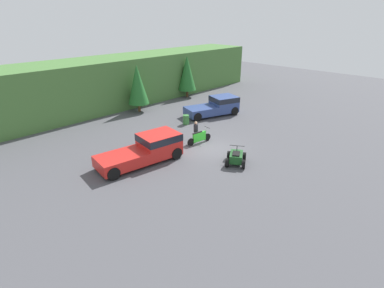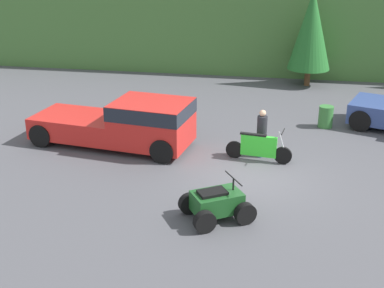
% 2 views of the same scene
% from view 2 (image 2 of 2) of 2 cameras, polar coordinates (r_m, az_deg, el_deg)
% --- Properties ---
extents(ground_plane, '(80.00, 80.00, 0.00)m').
position_cam_2_polar(ground_plane, '(17.46, 6.11, -3.49)').
color(ground_plane, '#4C4C51').
extents(hillside_backdrop, '(44.00, 6.00, 5.20)m').
position_cam_2_polar(hillside_backdrop, '(32.17, 8.63, 12.81)').
color(hillside_backdrop, '#477538').
rests_on(hillside_backdrop, ground_plane).
extents(tree_left, '(2.15, 2.15, 4.89)m').
position_cam_2_polar(tree_left, '(27.96, 12.59, 11.84)').
color(tree_left, brown).
rests_on(tree_left, ground_plane).
extents(pickup_truck_red, '(6.16, 3.03, 1.81)m').
position_cam_2_polar(pickup_truck_red, '(19.59, -6.88, 2.35)').
color(pickup_truck_red, red).
rests_on(pickup_truck_red, ground_plane).
extents(dirt_bike, '(2.30, 0.62, 1.18)m').
position_cam_2_polar(dirt_bike, '(18.52, 7.13, -0.38)').
color(dirt_bike, black).
rests_on(dirt_bike, ground_plane).
extents(quad_atv, '(2.22, 2.08, 1.15)m').
position_cam_2_polar(quad_atv, '(14.74, 2.66, -6.39)').
color(quad_atv, black).
rests_on(quad_atv, ground_plane).
extents(rider_person, '(0.43, 0.43, 1.71)m').
position_cam_2_polar(rider_person, '(18.78, 7.46, 1.35)').
color(rider_person, navy).
rests_on(rider_person, ground_plane).
extents(steel_barrel, '(0.58, 0.58, 0.88)m').
position_cam_2_polar(steel_barrel, '(22.32, 14.07, 2.84)').
color(steel_barrel, '#387A38').
rests_on(steel_barrel, ground_plane).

